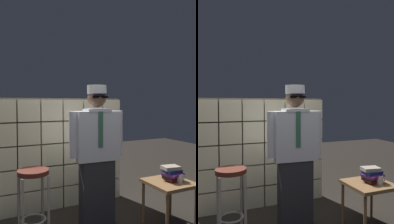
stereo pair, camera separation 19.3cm
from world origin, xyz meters
The scene contains 6 objects.
glass_block_wall centered at (0.00, 1.28, 0.78)m, with size 1.91×0.10×1.59m.
standing_person centered at (0.19, 0.51, 0.90)m, with size 0.69×0.30×1.72m.
bar_stool centered at (-0.56, 0.55, 0.58)m, with size 0.34×0.34×0.78m.
side_table centered at (1.00, 0.16, 0.48)m, with size 0.52×0.52×0.55m.
book_stack centered at (1.04, 0.16, 0.65)m, with size 0.25×0.23×0.18m.
coffee_mug centered at (1.09, 0.08, 0.60)m, with size 0.13×0.08×0.09m.
Camera 2 is at (-0.91, -2.23, 1.52)m, focal length 39.84 mm.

